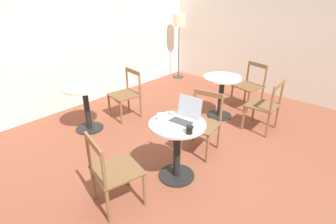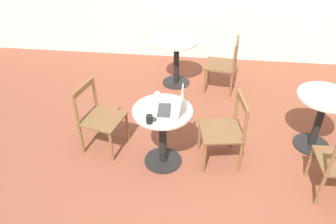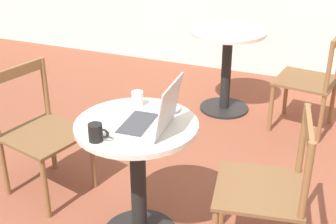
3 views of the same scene
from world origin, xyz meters
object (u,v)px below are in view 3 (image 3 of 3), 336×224
cafe_table_far (227,56)px  chair_near_left (41,132)px  cafe_table_near (138,161)px  laptop (150,119)px  chair_far_right (311,81)px  chair_near_right (268,190)px  mug (96,133)px  mouse (175,109)px  drinking_glass (137,99)px

cafe_table_far → chair_near_left: bearing=-114.7°
cafe_table_near → laptop: (0.09, -0.03, 0.29)m
cafe_table_near → chair_far_right: chair_far_right is taller
chair_near_right → mug: chair_near_right is taller
cafe_table_near → mouse: 0.35m
chair_near_left → laptop: bearing=-14.5°
mouse → cafe_table_far: bearing=95.4°
cafe_table_far → drinking_glass: (-0.06, -1.68, 0.28)m
chair_near_right → drinking_glass: bearing=174.6°
laptop → mouse: laptop is taller
mug → cafe_table_far: bearing=88.0°
mug → drinking_glass: 0.44m
chair_near_right → laptop: bearing=-166.1°
chair_far_right → drinking_glass: size_ratio=9.91×
chair_near_right → chair_far_right: 1.65m
cafe_table_far → drinking_glass: 1.71m
cafe_table_far → mug: 2.14m
laptop → mug: laptop is taller
chair_far_right → laptop: laptop is taller
chair_near_right → chair_far_right: size_ratio=1.00×
chair_near_left → mug: bearing=-32.6°
cafe_table_near → mouse: (0.14, 0.21, 0.25)m
cafe_table_far → drinking_glass: drinking_glass is taller
mouse → mug: (-0.23, -0.45, 0.03)m
chair_near_right → laptop: 0.73m
cafe_table_near → mug: size_ratio=6.94×
chair_near_left → mouse: 0.99m
chair_near_left → mug: (0.70, -0.45, 0.36)m
chair_near_right → laptop: laptop is taller
chair_near_left → laptop: laptop is taller
cafe_table_far → mug: (-0.08, -2.12, 0.28)m
cafe_table_far → chair_near_right: chair_near_right is taller
chair_near_right → chair_near_left: bearing=177.0°
laptop → mouse: (0.04, 0.24, -0.04)m
cafe_table_far → laptop: (0.11, -1.91, 0.29)m
cafe_table_near → chair_near_left: bearing=165.8°
mouse → chair_near_right: bearing=-8.9°
laptop → drinking_glass: (-0.18, 0.22, -0.01)m
cafe_table_near → cafe_table_far: size_ratio=1.00×
cafe_table_near → laptop: bearing=-17.1°
cafe_table_far → laptop: bearing=-86.6°
cafe_table_far → mouse: bearing=-84.6°
cafe_table_near → chair_near_left: (-0.79, 0.20, -0.08)m
chair_near_right → chair_near_left: size_ratio=1.00×
chair_far_right → mug: 2.21m
chair_near_left → chair_far_right: size_ratio=1.00×
drinking_glass → mug: bearing=-91.5°
laptop → mug: bearing=-131.2°
cafe_table_near → drinking_glass: size_ratio=8.74×
chair_far_right → mouse: size_ratio=8.53×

